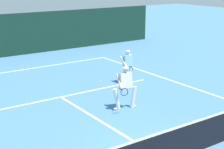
# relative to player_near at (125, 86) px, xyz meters

# --- Properties ---
(court_line_baseline_far) EXTENTS (11.00, 0.10, 0.01)m
(court_line_baseline_far) POSITION_rel_player_near_xyz_m (-1.43, 7.75, -0.92)
(court_line_baseline_far) COLOR white
(court_line_baseline_far) RESTS_ON ground_plane
(court_line_service) EXTENTS (8.97, 0.10, 0.01)m
(court_line_service) POSITION_rel_player_near_xyz_m (-1.43, 2.59, -0.92)
(court_line_service) COLOR white
(court_line_service) RESTS_ON ground_plane
(court_line_centre) EXTENTS (0.10, 6.40, 0.01)m
(court_line_centre) POSITION_rel_player_near_xyz_m (-1.43, -0.74, -0.92)
(court_line_centre) COLOR white
(court_line_centre) RESTS_ON ground_plane
(tennis_net) EXTENTS (12.04, 0.09, 1.06)m
(tennis_net) POSITION_rel_player_near_xyz_m (-1.43, -3.94, -0.41)
(tennis_net) COLOR #1E4723
(tennis_net) RESTS_ON ground_plane
(player_near) EXTENTS (1.05, 0.88, 1.68)m
(player_near) POSITION_rel_player_near_xyz_m (0.00, 0.00, 0.00)
(player_near) COLOR silver
(player_near) RESTS_ON ground_plane
(player_far) EXTENTS (0.76, 0.87, 1.59)m
(player_far) POSITION_rel_player_near_xyz_m (2.09, 2.63, -0.05)
(player_far) COLOR silver
(player_far) RESTS_ON ground_plane
(tennis_ball) EXTENTS (0.07, 0.07, 0.07)m
(tennis_ball) POSITION_rel_player_near_xyz_m (1.07, 3.40, -0.89)
(tennis_ball) COLOR #D1E033
(tennis_ball) RESTS_ON ground_plane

